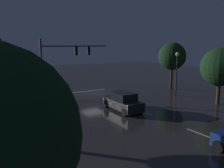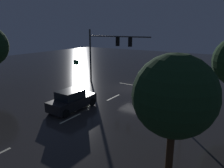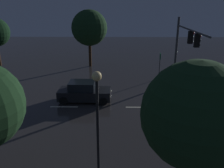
% 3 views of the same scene
% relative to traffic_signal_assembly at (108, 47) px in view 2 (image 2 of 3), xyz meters
% --- Properties ---
extents(ground_plane, '(80.00, 80.00, 0.00)m').
position_rel_traffic_signal_assembly_xyz_m(ground_plane, '(-3.47, 0.07, -4.51)').
color(ground_plane, '#2D2B2B').
extents(traffic_signal_assembly, '(8.22, 0.47, 6.56)m').
position_rel_traffic_signal_assembly_xyz_m(traffic_signal_assembly, '(0.00, 0.00, 0.00)').
color(traffic_signal_assembly, '#383A3D').
rests_on(traffic_signal_assembly, ground_plane).
extents(lane_dash_far, '(0.16, 2.20, 0.01)m').
position_rel_traffic_signal_assembly_xyz_m(lane_dash_far, '(-3.47, 4.07, -4.51)').
color(lane_dash_far, beige).
rests_on(lane_dash_far, ground_plane).
extents(lane_dash_mid, '(0.16, 2.20, 0.01)m').
position_rel_traffic_signal_assembly_xyz_m(lane_dash_mid, '(-3.47, 10.07, -4.51)').
color(lane_dash_mid, beige).
rests_on(lane_dash_mid, ground_plane).
extents(stop_bar, '(5.00, 0.16, 0.01)m').
position_rel_traffic_signal_assembly_xyz_m(stop_bar, '(-3.47, -1.19, -4.51)').
color(stop_bar, beige).
rests_on(stop_bar, ground_plane).
extents(car_approaching, '(1.98, 4.40, 1.70)m').
position_rel_traffic_signal_assembly_xyz_m(car_approaching, '(-2.24, 8.61, -3.72)').
color(car_approaching, black).
rests_on(car_approaching, ground_plane).
extents(street_lamp_left_kerb, '(0.44, 0.44, 5.09)m').
position_rel_traffic_signal_assembly_xyz_m(street_lamp_left_kerb, '(-10.94, 6.82, -0.95)').
color(street_lamp_left_kerb, black).
rests_on(street_lamp_left_kerb, ground_plane).
extents(route_sign, '(0.90, 0.15, 2.86)m').
position_rel_traffic_signal_assembly_xyz_m(route_sign, '(3.93, 1.30, -2.45)').
color(route_sign, '#383A3D').
rests_on(route_sign, ground_plane).
extents(tree_left_near, '(3.83, 3.83, 5.69)m').
position_rel_traffic_signal_assembly_xyz_m(tree_left_near, '(-11.70, 11.75, -0.75)').
color(tree_left_near, '#382314').
rests_on(tree_left_near, ground_plane).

